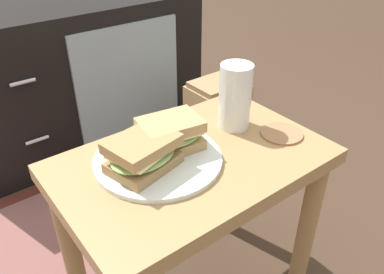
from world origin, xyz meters
name	(u,v)px	position (x,y,z in m)	size (l,w,h in m)	color
side_table	(193,191)	(0.00, 0.00, 0.37)	(0.56, 0.36, 0.46)	#A37A4C
tv_cabinet	(77,73)	(0.13, 0.95, 0.29)	(0.96, 0.46, 0.58)	black
plate	(158,159)	(-0.06, 0.03, 0.47)	(0.26, 0.26, 0.01)	silver
sandwich_front	(143,153)	(-0.10, 0.02, 0.50)	(0.16, 0.13, 0.07)	#9E7A4C
sandwich_back	(170,134)	(-0.02, 0.04, 0.50)	(0.14, 0.11, 0.07)	tan
beer_glass	(235,98)	(0.15, 0.04, 0.53)	(0.07, 0.07, 0.15)	silver
coaster	(282,133)	(0.21, -0.05, 0.46)	(0.10, 0.10, 0.01)	#996B47
paper_bag	(217,123)	(0.46, 0.44, 0.17)	(0.20, 0.17, 0.35)	tan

